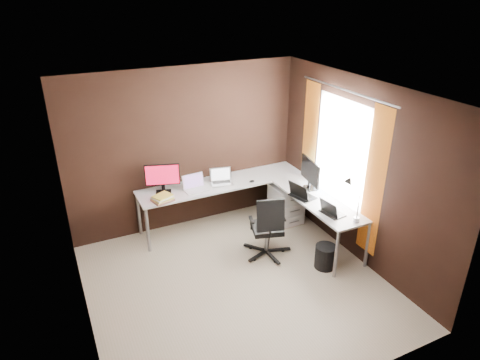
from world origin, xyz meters
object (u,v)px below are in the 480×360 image
object	(u,v)px
monitor_right	(310,173)
laptop_silver	(221,180)
monitor_left	(162,177)
book_stack	(163,198)
laptop_black_big	(301,194)
wastebasket	(325,257)
laptop_white	(195,186)
laptop_black_small	(331,211)
office_chair	(267,238)
drawer_pedestal	(286,204)
desk_lamp	(352,195)

from	to	relation	value
monitor_right	laptop_silver	distance (m)	1.36
monitor_left	book_stack	bearing A→B (deg)	-91.61
laptop_black_big	wastebasket	xyz separation A→B (m)	(-0.03, -0.72, -0.62)
laptop_white	laptop_black_small	distance (m)	2.04
book_stack	office_chair	bearing A→B (deg)	-35.70
book_stack	wastebasket	bearing A→B (deg)	-39.49
drawer_pedestal	monitor_left	distance (m)	2.04
monitor_right	laptop_black_big	distance (m)	0.39
monitor_left	desk_lamp	size ratio (longest dim) A/B	0.82
drawer_pedestal	book_stack	world-z (taller)	book_stack
laptop_white	monitor_left	bearing A→B (deg)	159.80
book_stack	desk_lamp	world-z (taller)	desk_lamp
office_chair	book_stack	bearing A→B (deg)	160.98
monitor_right	desk_lamp	xyz separation A→B (m)	(-0.06, -1.01, 0.11)
monitor_right	drawer_pedestal	bearing A→B (deg)	25.50
laptop_silver	wastebasket	world-z (taller)	laptop_silver
wastebasket	drawer_pedestal	bearing A→B (deg)	82.41
laptop_white	laptop_black_small	world-z (taller)	laptop_white
laptop_white	monitor_right	bearing A→B (deg)	-29.20
laptop_black_big	book_stack	xyz separation A→B (m)	(-1.83, 0.76, -0.01)
desk_lamp	wastebasket	distance (m)	0.98
laptop_black_small	desk_lamp	xyz separation A→B (m)	(0.12, -0.24, 0.33)
monitor_left	laptop_silver	size ratio (longest dim) A/B	1.29
laptop_black_big	monitor_left	bearing A→B (deg)	46.17
monitor_right	laptop_white	distance (m)	1.73
laptop_white	wastebasket	xyz separation A→B (m)	(1.25, -1.63, -0.61)
laptop_black_small	laptop_white	bearing A→B (deg)	35.42
monitor_left	laptop_black_small	world-z (taller)	monitor_left
laptop_silver	laptop_black_small	distance (m)	1.80
book_stack	desk_lamp	bearing A→B (deg)	-37.93
office_chair	monitor_right	bearing A→B (deg)	35.82
book_stack	office_chair	xyz separation A→B (m)	(1.22, -0.88, -0.49)
drawer_pedestal	laptop_white	world-z (taller)	laptop_white
book_stack	wastebasket	size ratio (longest dim) A/B	0.99
drawer_pedestal	wastebasket	world-z (taller)	drawer_pedestal
drawer_pedestal	laptop_black_big	bearing A→B (deg)	-103.24
laptop_black_big	desk_lamp	bearing A→B (deg)	-178.74
drawer_pedestal	monitor_left	size ratio (longest dim) A/B	1.22
drawer_pedestal	laptop_silver	bearing A→B (deg)	160.58
drawer_pedestal	office_chair	distance (m)	1.04
drawer_pedestal	office_chair	bearing A→B (deg)	-135.85
monitor_left	monitor_right	bearing A→B (deg)	-5.52
laptop_silver	book_stack	bearing A→B (deg)	-156.46
book_stack	wastebasket	distance (m)	2.40
monitor_right	wastebasket	size ratio (longest dim) A/B	1.71
laptop_black_small	book_stack	size ratio (longest dim) A/B	1.03
monitor_left	laptop_silver	xyz separation A→B (m)	(0.90, -0.08, -0.20)
desk_lamp	drawer_pedestal	bearing A→B (deg)	106.73
laptop_white	book_stack	bearing A→B (deg)	-168.90
laptop_white	wastebasket	bearing A→B (deg)	-56.71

